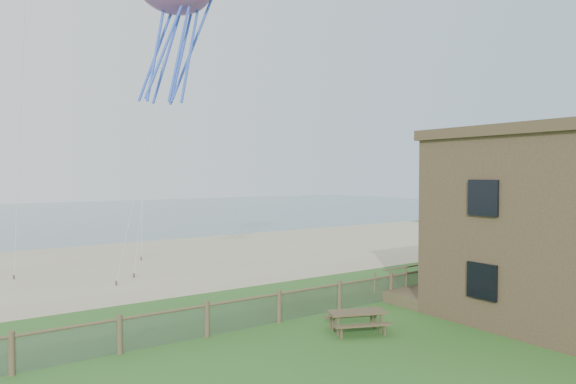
% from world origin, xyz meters
% --- Properties ---
extents(ground, '(160.00, 160.00, 0.00)m').
position_xyz_m(ground, '(0.00, 0.00, 0.00)').
color(ground, '#2A5B1F').
rests_on(ground, ground).
extents(sand_beach, '(72.00, 20.00, 0.02)m').
position_xyz_m(sand_beach, '(0.00, 22.00, 0.00)').
color(sand_beach, tan).
rests_on(sand_beach, ground).
extents(ocean, '(160.00, 68.00, 0.02)m').
position_xyz_m(ocean, '(0.00, 66.00, 0.00)').
color(ocean, slate).
rests_on(ocean, ground).
extents(chainlink_fence, '(36.20, 0.20, 1.25)m').
position_xyz_m(chainlink_fence, '(0.00, 6.00, 0.55)').
color(chainlink_fence, '#4E3F2C').
rests_on(chainlink_fence, ground).
extents(motel_deck, '(15.00, 2.00, 0.50)m').
position_xyz_m(motel_deck, '(13.00, 5.00, 0.25)').
color(motel_deck, brown).
rests_on(motel_deck, ground).
extents(picnic_table, '(2.47, 2.20, 0.86)m').
position_xyz_m(picnic_table, '(1.64, 3.44, 0.43)').
color(picnic_table, brown).
rests_on(picnic_table, ground).
extents(octopus_kite, '(3.84, 2.82, 7.62)m').
position_xyz_m(octopus_kite, '(-1.21, 13.06, 12.71)').
color(octopus_kite, red).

